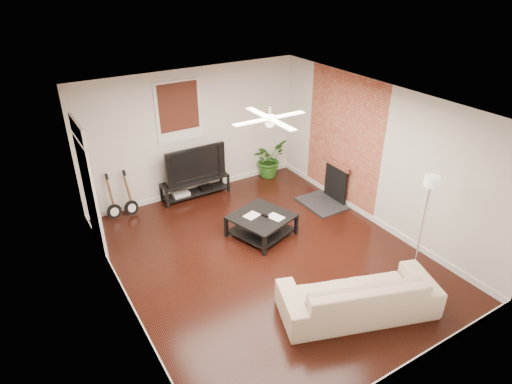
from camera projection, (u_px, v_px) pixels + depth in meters
room at (269, 188)px, 7.24m from camera, size 5.01×6.01×2.81m
brick_accent at (343, 140)px, 9.13m from camera, size 0.02×2.20×2.80m
fireplace at (329, 184)px, 9.44m from camera, size 0.80×1.10×0.92m
window_back at (179, 111)px, 9.07m from camera, size 1.00×0.06×1.30m
door_left at (90, 187)px, 7.60m from camera, size 0.08×1.00×2.50m
tv_stand at (195, 188)px, 9.83m from camera, size 1.53×0.41×0.43m
tv at (193, 162)px, 9.55m from camera, size 1.37×0.18×0.79m
coffee_table at (261, 225)px, 8.44m from camera, size 1.28×1.28×0.43m
sofa at (358, 293)px, 6.55m from camera, size 2.51×1.63×0.68m
floor_lamp at (422, 230)px, 6.95m from camera, size 0.40×0.40×1.91m
potted_plant at (269, 159)px, 10.65m from camera, size 1.03×0.98×0.90m
guitar_left at (112, 198)px, 8.83m from camera, size 0.33×0.26×0.97m
guitar_right at (129, 194)px, 8.97m from camera, size 0.35×0.29×0.97m
ceiling_fan at (270, 119)px, 6.67m from camera, size 1.24×1.24×0.32m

